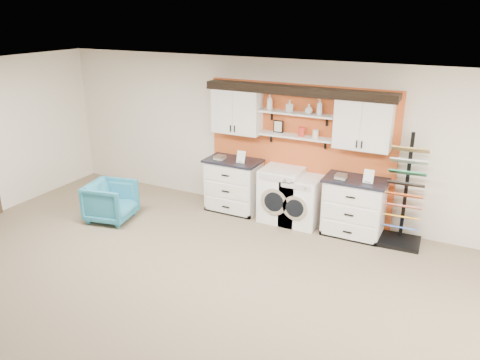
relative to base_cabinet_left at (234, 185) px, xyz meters
The scene contains 22 objects.
floor 3.84m from the base_cabinet_left, 72.76° to the right, with size 10.00×10.00×0.00m, color #847559.
ceiling 4.45m from the base_cabinet_left, 72.76° to the right, with size 10.00×10.00×0.00m, color white.
wall_back 1.49m from the base_cabinet_left, 17.63° to the left, with size 10.00×10.00×0.00m, color beige.
accent_panel 1.37m from the base_cabinet_left, 16.00° to the left, with size 3.40×0.07×2.40m, color #C65221.
upper_cabinet_left 1.39m from the base_cabinet_left, 90.00° to the left, with size 0.90×0.35×0.84m.
upper_cabinet_right 2.65m from the base_cabinet_left, ahead, with size 0.90×0.35×0.84m.
shelf_lower 1.54m from the base_cabinet_left, ahead, with size 1.32×0.28×0.03m, color white.
shelf_upper 1.83m from the base_cabinet_left, ahead, with size 1.32×0.28×0.03m, color white.
crown_molding 2.16m from the base_cabinet_left, ahead, with size 3.30×0.41×0.13m.
picture_frame 1.41m from the base_cabinet_left, 14.85° to the left, with size 0.18×0.02×0.22m.
canister_red 1.68m from the base_cabinet_left, ahead, with size 0.11×0.11×0.16m, color red.
canister_cream 1.86m from the base_cabinet_left, ahead, with size 0.10×0.10×0.14m, color silver.
base_cabinet_left is the anchor object (origin of this frame).
base_cabinet_right 2.26m from the base_cabinet_left, ahead, with size 1.01×0.66×0.99m.
washer 0.97m from the base_cabinet_left, ahead, with size 0.69×0.71×0.96m.
dryer 1.35m from the base_cabinet_left, ahead, with size 0.63×0.71×0.87m.
sample_rack 3.03m from the base_cabinet_left, ahead, with size 0.69×0.58×1.81m.
armchair 2.24m from the base_cabinet_left, 141.48° to the right, with size 0.75×0.77×0.70m, color teal.
soap_bottle_a 1.71m from the base_cabinet_left, 14.15° to the left, with size 0.10×0.10×0.26m, color silver.
soap_bottle_b 1.85m from the base_cabinet_left, ahead, with size 0.09×0.09×0.20m, color silver.
soap_bottle_c 2.04m from the base_cabinet_left, ahead, with size 0.13×0.13×0.16m, color silver.
soap_bottle_d 2.20m from the base_cabinet_left, ahead, with size 0.10×0.10×0.26m, color silver.
Camera 1 is at (2.68, -3.58, 3.59)m, focal length 35.00 mm.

